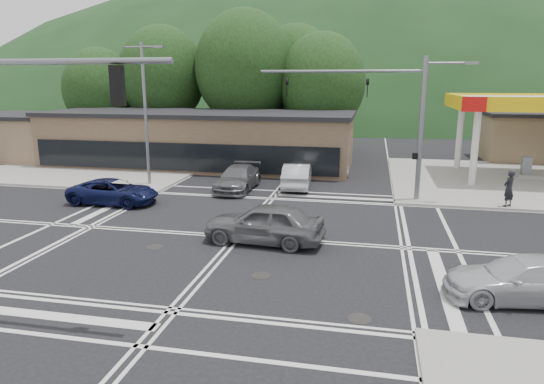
% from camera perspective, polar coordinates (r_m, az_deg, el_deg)
% --- Properties ---
extents(ground, '(120.00, 120.00, 0.00)m').
position_cam_1_polar(ground, '(21.46, -4.06, -5.28)').
color(ground, black).
rests_on(ground, ground).
extents(sidewalk_ne, '(16.00, 16.00, 0.15)m').
position_cam_1_polar(sidewalk_ne, '(36.43, 26.49, 1.15)').
color(sidewalk_ne, gray).
rests_on(sidewalk_ne, ground).
extents(sidewalk_nw, '(16.00, 16.00, 0.15)m').
position_cam_1_polar(sidewalk_nw, '(40.82, -18.77, 2.98)').
color(sidewalk_nw, gray).
rests_on(sidewalk_nw, ground).
extents(commercial_row, '(24.00, 8.00, 4.00)m').
position_cam_1_polar(commercial_row, '(39.32, -8.61, 6.01)').
color(commercial_row, brown).
rests_on(commercial_row, ground).
extents(commercial_nw, '(8.00, 7.00, 3.60)m').
position_cam_1_polar(commercial_nw, '(47.34, -27.18, 5.65)').
color(commercial_nw, '#846B4F').
rests_on(commercial_nw, ground).
extents(hill_north, '(252.00, 126.00, 140.00)m').
position_cam_1_polar(hill_north, '(109.92, 8.99, 9.41)').
color(hill_north, '#193517').
rests_on(hill_north, ground).
extents(tree_n_a, '(8.00, 8.00, 11.75)m').
position_cam_1_polar(tree_n_a, '(47.80, -12.78, 13.25)').
color(tree_n_a, '#382619').
rests_on(tree_n_a, ground).
extents(tree_n_b, '(9.00, 9.00, 12.98)m').
position_cam_1_polar(tree_n_b, '(45.11, -3.23, 14.40)').
color(tree_n_b, '#382619').
rests_on(tree_n_b, ground).
extents(tree_n_c, '(7.60, 7.60, 10.87)m').
position_cam_1_polar(tree_n_c, '(43.82, 5.89, 12.69)').
color(tree_n_c, '#382619').
rests_on(tree_n_c, ground).
extents(tree_n_d, '(6.80, 6.80, 9.76)m').
position_cam_1_polar(tree_n_d, '(49.71, -19.62, 11.30)').
color(tree_n_d, '#382619').
rests_on(tree_n_d, ground).
extents(tree_n_e, '(8.40, 8.40, 11.98)m').
position_cam_1_polar(tree_n_e, '(48.18, 2.78, 13.54)').
color(tree_n_e, '#382619').
rests_on(tree_n_e, ground).
extents(streetlight_nw, '(2.50, 0.25, 9.00)m').
position_cam_1_polar(streetlight_nw, '(31.90, -14.60, 9.62)').
color(streetlight_nw, slate).
rests_on(streetlight_nw, ground).
extents(signal_mast_ne, '(11.65, 0.30, 8.00)m').
position_cam_1_polar(signal_mast_ne, '(27.85, 14.68, 9.22)').
color(signal_mast_ne, slate).
rests_on(signal_mast_ne, ground).
extents(car_blue_west, '(4.97, 2.33, 1.37)m').
position_cam_1_polar(car_blue_west, '(28.27, -18.16, 0.05)').
color(car_blue_west, '#0D123A').
rests_on(car_blue_west, ground).
extents(car_grey_center, '(5.19, 2.41, 1.72)m').
position_cam_1_polar(car_grey_center, '(20.41, -0.93, -3.68)').
color(car_grey_center, '#595B5E').
rests_on(car_grey_center, ground).
extents(car_silver_east, '(5.01, 2.49, 1.40)m').
position_cam_1_polar(car_silver_east, '(17.16, 27.51, -9.11)').
color(car_silver_east, silver).
rests_on(car_silver_east, ground).
extents(car_queue_a, '(2.07, 4.89, 1.57)m').
position_cam_1_polar(car_queue_a, '(30.91, 2.97, 1.94)').
color(car_queue_a, '#A4A6AB').
rests_on(car_queue_a, ground).
extents(car_queue_b, '(2.51, 4.87, 1.58)m').
position_cam_1_polar(car_queue_b, '(35.69, 7.38, 3.37)').
color(car_queue_b, white).
rests_on(car_queue_b, ground).
extents(car_northbound, '(2.11, 5.14, 1.49)m').
position_cam_1_polar(car_northbound, '(30.32, -4.04, 1.63)').
color(car_northbound, '#535558').
rests_on(car_northbound, ground).
extents(pedestrian, '(0.84, 0.82, 1.95)m').
position_cam_1_polar(pedestrian, '(28.56, 26.09, 0.38)').
color(pedestrian, black).
rests_on(pedestrian, sidewalk_ne).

